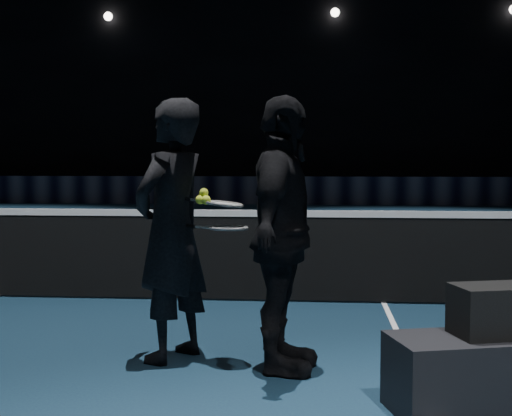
# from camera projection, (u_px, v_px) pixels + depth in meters

# --- Properties ---
(wall_back) EXTENTS (30.00, 0.00, 30.00)m
(wall_back) POSITION_uv_depth(u_px,v_px,m) (221.00, 59.00, 25.17)
(wall_back) COLOR black
(wall_back) RESTS_ON ground
(sponsor_backdrop) EXTENTS (22.00, 0.15, 0.90)m
(sponsor_backdrop) POSITION_uv_depth(u_px,v_px,m) (211.00, 190.00, 23.01)
(sponsor_backdrop) COLOR black
(sponsor_backdrop) RESTS_ON floor
(fixtures_far) EXTENTS (20.00, 0.30, 0.30)m
(fixtures_far) POSITION_uv_depth(u_px,v_px,m) (220.00, 14.00, 24.87)
(fixtures_far) COLOR white
(fixtures_far) RESTS_ON wall_back
(player_a) EXTENTS (0.73, 0.83, 1.91)m
(player_a) POSITION_uv_depth(u_px,v_px,m) (171.00, 230.00, 5.20)
(player_a) COLOR black
(player_a) RESTS_ON floor
(player_b) EXTENTS (0.61, 1.17, 1.91)m
(player_b) POSITION_uv_depth(u_px,v_px,m) (282.00, 234.00, 4.91)
(player_b) COLOR black
(player_b) RESTS_ON floor
(racket_lower) EXTENTS (0.71, 0.39, 0.03)m
(racket_lower) POSITION_uv_depth(u_px,v_px,m) (228.00, 228.00, 5.04)
(racket_lower) COLOR black
(racket_lower) RESTS_ON player_a
(racket_upper) EXTENTS (0.71, 0.35, 0.10)m
(racket_upper) POSITION_uv_depth(u_px,v_px,m) (224.00, 204.00, 5.08)
(racket_upper) COLOR black
(racket_upper) RESTS_ON player_b
(tennis_balls) EXTENTS (0.12, 0.10, 0.12)m
(tennis_balls) POSITION_uv_depth(u_px,v_px,m) (203.00, 198.00, 5.10)
(tennis_balls) COLOR yellow
(tennis_balls) RESTS_ON racket_upper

